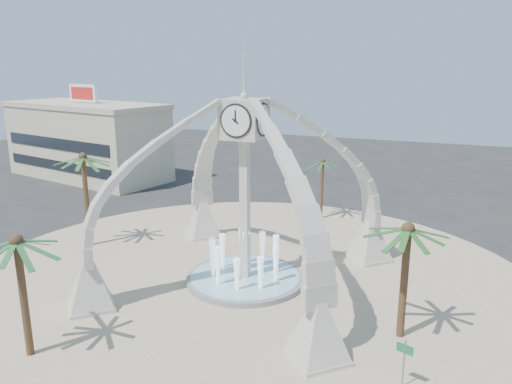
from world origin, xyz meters
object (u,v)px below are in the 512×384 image
at_px(palm_west, 83,158).
at_px(clock_tower, 245,189).
at_px(palm_north, 322,162).
at_px(palm_south, 17,243).
at_px(fountain, 245,278).
at_px(street_sign, 404,355).
at_px(palm_east, 408,230).

bearing_deg(palm_west, clock_tower, -5.99).
height_order(palm_west, palm_north, palm_west).
bearing_deg(palm_north, clock_tower, -93.15).
bearing_deg(palm_south, palm_north, 75.26).
distance_m(fountain, street_sign, 13.74).
bearing_deg(palm_west, street_sign, -19.78).
relative_size(clock_tower, palm_south, 2.58).
bearing_deg(fountain, palm_east, -16.84).
bearing_deg(clock_tower, palm_east, -16.84).
bearing_deg(clock_tower, palm_north, 86.85).
height_order(palm_east, palm_south, palm_east).
relative_size(fountain, palm_west, 0.98).
xyz_separation_m(fountain, palm_south, (-6.54, -12.27, 5.79)).
xyz_separation_m(palm_west, palm_south, (7.96, -13.80, -1.14)).
xyz_separation_m(fountain, palm_north, (0.88, 15.92, 5.19)).
relative_size(palm_north, street_sign, 2.60).
bearing_deg(street_sign, palm_west, 178.17).
distance_m(palm_south, street_sign, 18.88).
bearing_deg(palm_east, palm_north, 116.95).
distance_m(clock_tower, street_sign, 14.47).
distance_m(palm_east, palm_north, 21.47).
bearing_deg(palm_south, palm_east, 27.86).
xyz_separation_m(palm_north, street_sign, (10.38, -23.66, -3.77)).
height_order(clock_tower, palm_west, clock_tower).
distance_m(palm_east, palm_west, 25.58).
height_order(fountain, palm_west, palm_west).
bearing_deg(palm_east, clock_tower, 163.16).
bearing_deg(palm_west, fountain, -5.99).
relative_size(palm_south, street_sign, 2.90).
bearing_deg(fountain, palm_west, 174.01).
bearing_deg(palm_east, street_sign, -81.83).
distance_m(palm_west, street_sign, 27.93).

